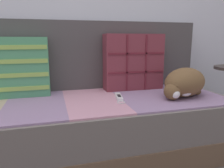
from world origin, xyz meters
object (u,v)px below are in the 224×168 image
at_px(sleeping_cat, 184,83).
at_px(game_remote_far, 119,97).
at_px(throw_pillow_striped, 12,67).
at_px(couch, 66,128).
at_px(throw_pillow_quilted, 133,62).

bearing_deg(sleeping_cat, game_remote_far, 170.66).
xyz_separation_m(throw_pillow_striped, game_remote_far, (0.65, -0.24, -0.18)).
height_order(throw_pillow_striped, game_remote_far, throw_pillow_striped).
height_order(throw_pillow_striped, sleeping_cat, throw_pillow_striped).
bearing_deg(throw_pillow_striped, game_remote_far, -20.20).
height_order(sleeping_cat, game_remote_far, sleeping_cat).
relative_size(couch, throw_pillow_quilted, 4.97).
bearing_deg(couch, throw_pillow_quilted, 18.73).
distance_m(throw_pillow_quilted, game_remote_far, 0.36).
distance_m(sleeping_cat, game_remote_far, 0.44).
relative_size(throw_pillow_striped, game_remote_far, 2.22).
bearing_deg(game_remote_far, throw_pillow_quilted, 52.18).
relative_size(couch, sleeping_cat, 5.47).
relative_size(throw_pillow_quilted, game_remote_far, 2.10).
height_order(couch, throw_pillow_quilted, throw_pillow_quilted).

